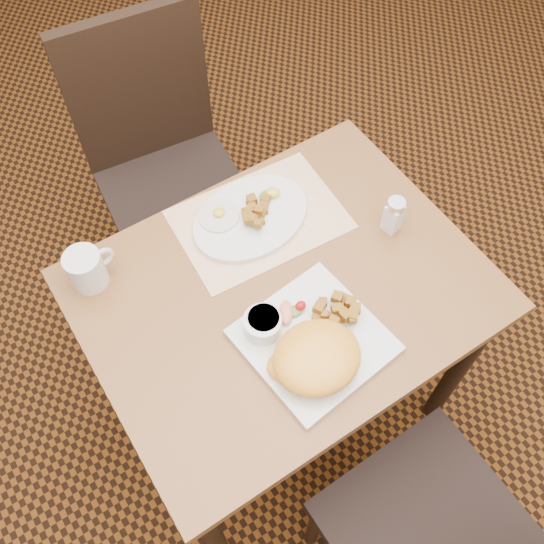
{
  "coord_description": "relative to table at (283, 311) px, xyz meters",
  "views": [
    {
      "loc": [
        -0.4,
        -0.57,
        1.95
      ],
      "look_at": [
        -0.02,
        0.02,
        0.82
      ],
      "focal_mm": 40.0,
      "sensor_mm": 36.0,
      "label": 1
    }
  ],
  "objects": [
    {
      "name": "placemat",
      "position": [
        0.06,
        0.19,
        0.11
      ],
      "size": [
        0.42,
        0.31,
        0.0
      ],
      "primitive_type": "cube",
      "rotation": [
        0.0,
        0.0,
        -0.06
      ],
      "color": "white",
      "rests_on": "table"
    },
    {
      "name": "plate_square",
      "position": [
        -0.02,
        -0.15,
        0.12
      ],
      "size": [
        0.31,
        0.31,
        0.02
      ],
      "primitive_type": "cube",
      "rotation": [
        0.0,
        0.0,
        0.1
      ],
      "color": "silver",
      "rests_on": "table"
    },
    {
      "name": "garnish_sq",
      "position": [
        -0.03,
        -0.07,
        0.14
      ],
      "size": [
        0.08,
        0.07,
        0.03
      ],
      "color": "#387223",
      "rests_on": "plate_square"
    },
    {
      "name": "garnish_ov",
      "position": [
        0.11,
        0.23,
        0.14
      ],
      "size": [
        0.06,
        0.04,
        0.02
      ],
      "color": "#387223",
      "rests_on": "plate_oval"
    },
    {
      "name": "ground",
      "position": [
        0.0,
        0.0,
        -0.64
      ],
      "size": [
        8.0,
        8.0,
        0.0
      ],
      "primitive_type": "plane",
      "color": "black",
      "rests_on": "ground"
    },
    {
      "name": "chair_far",
      "position": [
        0.01,
        0.7,
        -0.1
      ],
      "size": [
        0.47,
        0.47,
        0.97
      ],
      "rotation": [
        0.0,
        0.0,
        3.03
      ],
      "color": "black",
      "rests_on": "ground"
    },
    {
      "name": "home_fries_ov",
      "position": [
        0.05,
        0.2,
        0.14
      ],
      "size": [
        0.1,
        0.11,
        0.03
      ],
      "color": "#9F6719",
      "rests_on": "plate_oval"
    },
    {
      "name": "hollandaise_mound",
      "position": [
        -0.05,
        -0.2,
        0.16
      ],
      "size": [
        0.19,
        0.17,
        0.07
      ],
      "color": "#FFAE31",
      "rests_on": "plate_square"
    },
    {
      "name": "plate_oval",
      "position": [
        0.04,
        0.2,
        0.12
      ],
      "size": [
        0.33,
        0.26,
        0.02
      ],
      "primitive_type": null,
      "rotation": [
        0.0,
        0.0,
        0.12
      ],
      "color": "silver",
      "rests_on": "placemat"
    },
    {
      "name": "coffee_mug",
      "position": [
        -0.36,
        0.26,
        0.16
      ],
      "size": [
        0.12,
        0.08,
        0.1
      ],
      "color": "silver",
      "rests_on": "table"
    },
    {
      "name": "home_fries_sq",
      "position": [
        0.06,
        -0.13,
        0.14
      ],
      "size": [
        0.11,
        0.1,
        0.04
      ],
      "color": "#9F6719",
      "rests_on": "plate_square"
    },
    {
      "name": "table",
      "position": [
        0.0,
        0.0,
        0.0
      ],
      "size": [
        0.9,
        0.7,
        0.75
      ],
      "color": "brown",
      "rests_on": "ground"
    },
    {
      "name": "salt_shaker",
      "position": [
        0.31,
        0.0,
        0.16
      ],
      "size": [
        0.05,
        0.05,
        0.1
      ],
      "color": "white",
      "rests_on": "table"
    },
    {
      "name": "ramekin",
      "position": [
        -0.1,
        -0.07,
        0.15
      ],
      "size": [
        0.08,
        0.08,
        0.05
      ],
      "color": "silver",
      "rests_on": "plate_square"
    },
    {
      "name": "fried_egg",
      "position": [
        -0.03,
        0.25,
        0.13
      ],
      "size": [
        0.1,
        0.1,
        0.02
      ],
      "color": "white",
      "rests_on": "plate_oval"
    }
  ]
}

